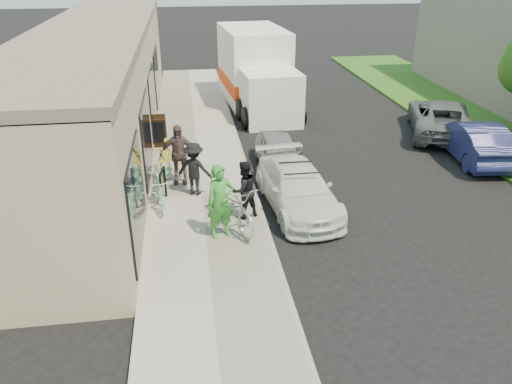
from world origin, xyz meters
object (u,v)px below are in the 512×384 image
bystander_a (194,169)px  far_car_gray (441,117)px  sedan_white (297,188)px  woman_rider (220,202)px  moving_truck (256,73)px  cruiser_bike_c (165,159)px  bystander_b (178,154)px  tandem_bike (232,205)px  sedan_silver (279,153)px  bike_rack (163,183)px  man_standing (244,190)px  cruiser_bike_b (164,173)px  cruiser_bike_a (159,192)px  far_car_blue (473,140)px  sandwich_board (157,132)px

bystander_a → far_car_gray: bearing=-134.3°
sedan_white → woman_rider: (-2.22, -1.50, 0.48)m
moving_truck → cruiser_bike_c: size_ratio=3.90×
far_car_gray → bystander_b: bystander_b is taller
tandem_bike → far_car_gray: bearing=15.2°
sedan_silver → woman_rider: bearing=-116.1°
cruiser_bike_c → moving_truck: bearing=75.1°
bystander_a → bike_rack: bearing=43.1°
sedan_silver → tandem_bike: size_ratio=1.46×
bike_rack → sedan_silver: size_ratio=0.28×
bystander_b → cruiser_bike_c: bearing=129.0°
woman_rider → cruiser_bike_c: woman_rider is taller
woman_rider → man_standing: (0.66, 0.89, -0.15)m
cruiser_bike_b → man_standing: bearing=-34.5°
cruiser_bike_a → sedan_white: bearing=-12.6°
sedan_white → far_car_blue: size_ratio=1.05×
far_car_gray → cruiser_bike_c: bearing=35.6°
cruiser_bike_b → far_car_gray: bearing=31.7°
man_standing → bystander_a: (-1.21, 1.57, -0.01)m
bike_rack → cruiser_bike_b: bike_rack is taller
moving_truck → far_car_blue: size_ratio=1.73×
tandem_bike → cruiser_bike_a: 2.26m
cruiser_bike_b → bystander_b: bystander_b is taller
far_car_gray → bystander_b: bearing=39.6°
far_car_gray → cruiser_bike_a: 11.77m
sandwich_board → cruiser_bike_b: (0.30, -3.36, -0.15)m
sedan_white → cruiser_bike_a: bearing=171.0°
woman_rider → cruiser_bike_a: (-1.53, 1.75, -0.48)m
far_car_blue → tandem_bike: bearing=30.5°
cruiser_bike_a → bystander_a: size_ratio=0.96×
bike_rack → woman_rider: woman_rider is taller
bike_rack → tandem_bike: size_ratio=0.41×
moving_truck → bystander_b: size_ratio=3.86×
moving_truck → bystander_a: moving_truck is taller
sandwich_board → cruiser_bike_c: size_ratio=0.61×
cruiser_bike_b → sedan_white: bearing=-11.9°
far_car_blue → bystander_a: (-9.49, -1.75, 0.26)m
sedan_white → far_car_gray: 8.69m
sedan_white → bystander_b: size_ratio=2.33×
sedan_silver → moving_truck: bearing=88.8°
sedan_white → bystander_a: bystander_a is taller
moving_truck → far_car_gray: (6.52, -5.03, -0.83)m
sedan_white → moving_truck: size_ratio=0.60×
far_car_gray → cruiser_bike_b: 11.15m
cruiser_bike_b → bike_rack: bearing=-77.0°
sedan_silver → cruiser_bike_c: (-3.63, -0.25, 0.13)m
sedan_white → cruiser_bike_b: sedan_white is taller
bystander_a → bystander_b: size_ratio=0.85×
far_car_blue → bystander_b: (-9.93, -0.90, 0.39)m
far_car_gray → cruiser_bike_b: size_ratio=3.02×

